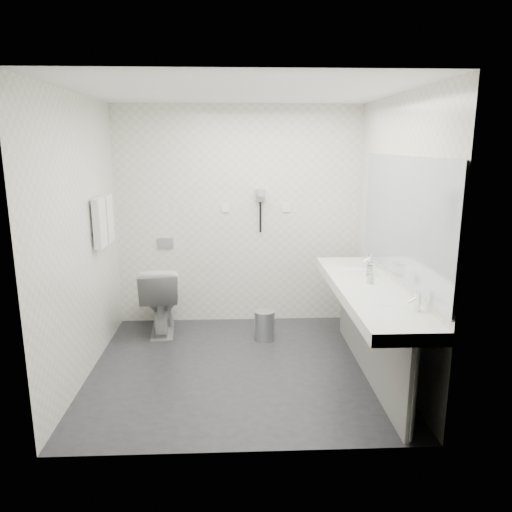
{
  "coord_description": "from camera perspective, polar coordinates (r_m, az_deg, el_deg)",
  "views": [
    {
      "loc": [
        -0.04,
        -4.26,
        2.08
      ],
      "look_at": [
        0.15,
        0.15,
        1.05
      ],
      "focal_mm": 34.13,
      "sensor_mm": 36.0,
      "label": 1
    }
  ],
  "objects": [
    {
      "name": "faucet_near",
      "position": [
        3.85,
        18.44,
        -5.01
      ],
      "size": [
        0.04,
        0.04,
        0.15
      ],
      "primitive_type": "cylinder",
      "color": "silver",
      "rests_on": "vanity_counter"
    },
    {
      "name": "wall_right",
      "position": [
        4.57,
        15.94,
        2.17
      ],
      "size": [
        0.0,
        2.6,
        2.6
      ],
      "primitive_type": "plane",
      "rotation": [
        1.57,
        0.0,
        -1.57
      ],
      "color": "white",
      "rests_on": "floor"
    },
    {
      "name": "dryer_barrel",
      "position": [
        5.5,
        0.57,
        7.38
      ],
      "size": [
        0.08,
        0.14,
        0.08
      ],
      "primitive_type": "cylinder",
      "rotation": [
        1.57,
        0.0,
        0.0
      ],
      "color": "#9B9BA1",
      "rests_on": "dryer_cradle"
    },
    {
      "name": "vanity_post_near",
      "position": [
        3.68,
        17.89,
        -15.17
      ],
      "size": [
        0.06,
        0.06,
        0.75
      ],
      "primitive_type": "cylinder",
      "color": "silver",
      "rests_on": "floor"
    },
    {
      "name": "toilet",
      "position": [
        5.55,
        -11.13,
        -4.92
      ],
      "size": [
        0.5,
        0.79,
        0.77
      ],
      "primitive_type": "imported",
      "rotation": [
        0.0,
        0.0,
        3.23
      ],
      "color": "white",
      "rests_on": "floor"
    },
    {
      "name": "switch_plate_b",
      "position": [
        5.63,
        3.58,
        5.65
      ],
      "size": [
        0.09,
        0.02,
        0.09
      ],
      "primitive_type": "cube",
      "color": "white",
      "rests_on": "wall_back"
    },
    {
      "name": "glass_right",
      "position": [
        4.79,
        13.18,
        -1.4
      ],
      "size": [
        0.06,
        0.06,
        0.11
      ],
      "primitive_type": "cylinder",
      "rotation": [
        0.0,
        0.0,
        0.02
      ],
      "color": "silver",
      "rests_on": "vanity_counter"
    },
    {
      "name": "pedal_bin",
      "position": [
        5.3,
        1.02,
        -8.2
      ],
      "size": [
        0.27,
        0.27,
        0.3
      ],
      "primitive_type": "cylinder",
      "rotation": [
        0.0,
        0.0,
        -0.3
      ],
      "color": "#B2B5BA",
      "rests_on": "floor"
    },
    {
      "name": "mirror",
      "position": [
        4.35,
        16.74,
        4.26
      ],
      "size": [
        0.02,
        2.2,
        1.05
      ],
      "primitive_type": "cube",
      "color": "#B2BCC6",
      "rests_on": "wall_right"
    },
    {
      "name": "towel_rail",
      "position": [
        5.01,
        -17.72,
        6.44
      ],
      "size": [
        0.02,
        0.62,
        0.02
      ],
      "primitive_type": "cylinder",
      "rotation": [
        1.57,
        0.0,
        0.0
      ],
      "color": "silver",
      "rests_on": "wall_left"
    },
    {
      "name": "ceiling",
      "position": [
        4.28,
        -2.03,
        18.76
      ],
      "size": [
        2.8,
        2.8,
        0.0
      ],
      "primitive_type": "plane",
      "rotation": [
        3.14,
        0.0,
        0.0
      ],
      "color": "white",
      "rests_on": "wall_back"
    },
    {
      "name": "vanity_counter",
      "position": [
        4.41,
        12.99,
        -4.07
      ],
      "size": [
        0.55,
        2.2,
        0.1
      ],
      "primitive_type": "cube",
      "color": "white",
      "rests_on": "floor"
    },
    {
      "name": "switch_plate_a",
      "position": [
        5.6,
        -3.6,
        5.6
      ],
      "size": [
        0.09,
        0.02,
        0.09
      ],
      "primitive_type": "cube",
      "color": "white",
      "rests_on": "wall_back"
    },
    {
      "name": "wall_front",
      "position": [
        3.07,
        -1.61,
        -2.51
      ],
      "size": [
        2.8,
        0.0,
        2.8
      ],
      "primitive_type": "plane",
      "rotation": [
        -1.57,
        0.0,
        0.0
      ],
      "color": "white",
      "rests_on": "floor"
    },
    {
      "name": "dryer_cord",
      "position": [
        5.58,
        0.53,
        4.58
      ],
      "size": [
        0.02,
        0.02,
        0.35
      ],
      "primitive_type": "cylinder",
      "color": "black",
      "rests_on": "dryer_cradle"
    },
    {
      "name": "bin_lid",
      "position": [
        5.25,
        1.02,
        -6.57
      ],
      "size": [
        0.22,
        0.22,
        0.02
      ],
      "primitive_type": "cylinder",
      "color": "#B2B5BA",
      "rests_on": "pedal_bin"
    },
    {
      "name": "towel_far",
      "position": [
        5.17,
        -17.05,
        4.21
      ],
      "size": [
        0.07,
        0.24,
        0.48
      ],
      "primitive_type": "cube",
      "color": "white",
      "rests_on": "towel_rail"
    },
    {
      "name": "wall_left",
      "position": [
        4.55,
        -19.83,
        1.83
      ],
      "size": [
        0.0,
        2.6,
        2.6
      ],
      "primitive_type": "plane",
      "rotation": [
        1.57,
        0.0,
        1.57
      ],
      "color": "white",
      "rests_on": "floor"
    },
    {
      "name": "basin_far",
      "position": [
        5.01,
        11.06,
        -1.51
      ],
      "size": [
        0.4,
        0.31,
        0.05
      ],
      "primitive_type": "ellipsoid",
      "color": "white",
      "rests_on": "vanity_counter"
    },
    {
      "name": "faucet_far",
      "position": [
        5.04,
        13.27,
        -0.48
      ],
      "size": [
        0.04,
        0.04,
        0.15
      ],
      "primitive_type": "cylinder",
      "color": "silver",
      "rests_on": "vanity_counter"
    },
    {
      "name": "vanity_panel",
      "position": [
        4.56,
        13.02,
        -9.17
      ],
      "size": [
        0.03,
        2.15,
        0.75
      ],
      "primitive_type": "cube",
      "color": "gray",
      "rests_on": "floor"
    },
    {
      "name": "wall_back",
      "position": [
        5.62,
        -2.05,
        4.63
      ],
      "size": [
        2.8,
        0.0,
        2.8
      ],
      "primitive_type": "plane",
      "rotation": [
        1.57,
        0.0,
        0.0
      ],
      "color": "white",
      "rests_on": "floor"
    },
    {
      "name": "floor",
      "position": [
        4.74,
        -1.78,
        -12.9
      ],
      "size": [
        2.8,
        2.8,
        0.0
      ],
      "primitive_type": "plane",
      "color": "#26262A",
      "rests_on": "ground"
    },
    {
      "name": "dryer_cradle",
      "position": [
        5.57,
        0.53,
        7.15
      ],
      "size": [
        0.1,
        0.04,
        0.14
      ],
      "primitive_type": "cube",
      "color": "#9B9BA1",
      "rests_on": "wall_back"
    },
    {
      "name": "towel_near",
      "position": [
        4.9,
        -17.85,
        3.7
      ],
      "size": [
        0.07,
        0.24,
        0.48
      ],
      "primitive_type": "cube",
      "color": "white",
      "rests_on": "towel_rail"
    },
    {
      "name": "flush_plate",
      "position": [
        5.72,
        -10.58,
        1.5
      ],
      "size": [
        0.18,
        0.02,
        0.12
      ],
      "primitive_type": "cube",
      "color": "#B2B5BA",
      "rests_on": "wall_back"
    },
    {
      "name": "glass_left",
      "position": [
        4.71,
        13.14,
        -1.69
      ],
      "size": [
        0.07,
        0.07,
        0.1
      ],
      "primitive_type": "cylinder",
      "rotation": [
        0.0,
        0.0,
        0.26
      ],
      "color": "silver",
      "rests_on": "vanity_counter"
    },
    {
      "name": "soap_bottle_a",
      "position": [
        4.46,
        13.24,
        -2.52
      ],
      "size": [
        0.06,
        0.06,
        0.1
      ],
      "primitive_type": "imported",
      "rotation": [
        0.0,
        0.0,
        0.55
      ],
      "color": "white",
      "rests_on": "vanity_counter"
    },
    {
      "name": "vanity_post_far",
      "position": [
        5.51,
        10.48,
        -5.11
      ],
      "size": [
        0.06,
        0.06,
        0.75
      ],
      "primitive_type": "cylinder",
      "color": "silver",
      "rests_on": "floor"
    },
    {
      "name": "basin_near",
      "position": [
        3.81,
        15.59,
        -6.41
      ],
      "size": [
        0.4,
        0.31,
        0.05
      ],
      "primitive_type": "ellipsoid",
      "color": "white",
      "rests_on": "vanity_counter"
    }
  ]
}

